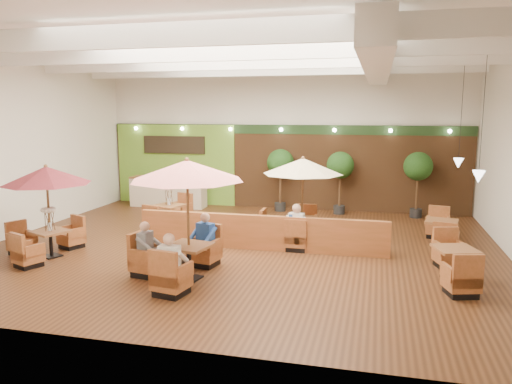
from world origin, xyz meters
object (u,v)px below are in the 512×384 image
(table_2, at_px, (301,180))
(table_5, at_px, (441,233))
(diner_0, at_px, (171,258))
(diner_1, at_px, (204,235))
(topiary_0, at_px, (280,165))
(topiary_1, at_px, (340,168))
(topiary_2, at_px, (418,169))
(diner_3, at_px, (297,223))
(diner_4, at_px, (297,223))
(service_counter, at_px, (168,192))
(diner_2, at_px, (147,243))
(table_3, at_px, (169,212))
(table_4, at_px, (455,265))
(booth_divider, at_px, (260,232))
(table_0, at_px, (46,191))
(table_1, at_px, (185,193))

(table_2, distance_m, table_5, 4.21)
(diner_0, height_order, diner_1, diner_0)
(diner_1, bearing_deg, table_5, -131.97)
(topiary_0, height_order, topiary_1, topiary_0)
(topiary_2, relative_size, diner_3, 2.94)
(table_2, bearing_deg, diner_4, -86.39)
(service_counter, distance_m, diner_2, 8.43)
(diner_0, xyz_separation_m, diner_2, (-1.01, 1.01, -0.02))
(table_3, relative_size, table_4, 1.01)
(diner_3, bearing_deg, table_4, -19.82)
(service_counter, height_order, diner_1, diner_1)
(table_2, xyz_separation_m, diner_2, (-2.93, -3.81, -1.04))
(table_4, relative_size, diner_2, 3.28)
(diner_3, bearing_deg, topiary_2, 59.08)
(diner_2, distance_m, diner_3, 4.17)
(table_3, bearing_deg, table_5, 16.01)
(table_2, bearing_deg, diner_3, -86.39)
(table_4, relative_size, diner_4, 3.18)
(booth_divider, height_order, topiary_2, topiary_2)
(topiary_2, height_order, diner_0, topiary_2)
(service_counter, bearing_deg, diner_2, -69.51)
(diner_1, height_order, diner_3, diner_1)
(diner_0, bearing_deg, booth_divider, 76.56)
(diner_1, distance_m, diner_2, 1.43)
(table_0, distance_m, table_4, 10.08)
(diner_4, bearing_deg, table_4, -14.15)
(table_1, height_order, table_4, table_1)
(table_5, distance_m, diner_0, 7.93)
(booth_divider, height_order, table_0, table_0)
(booth_divider, height_order, diner_2, diner_2)
(service_counter, bearing_deg, diner_1, -60.10)
(table_3, relative_size, diner_1, 3.13)
(topiary_0, bearing_deg, diner_2, -100.60)
(table_1, xyz_separation_m, table_5, (5.91, 4.33, -1.62))
(topiary_2, relative_size, diner_0, 2.72)
(topiary_2, bearing_deg, table_0, -142.69)
(topiary_0, height_order, diner_2, topiary_0)
(table_0, relative_size, diner_0, 2.92)
(table_4, relative_size, diner_1, 3.11)
(diner_4, bearing_deg, table_1, -116.96)
(table_3, height_order, diner_4, table_3)
(topiary_1, bearing_deg, service_counter, -178.28)
(booth_divider, distance_m, diner_4, 1.04)
(topiary_0, distance_m, topiary_2, 4.91)
(table_1, height_order, table_2, table_1)
(table_1, xyz_separation_m, table_2, (1.99, 3.81, -0.18))
(table_2, relative_size, diner_4, 2.98)
(topiary_0, xyz_separation_m, topiary_2, (4.91, -0.00, -0.01))
(diner_1, bearing_deg, topiary_1, -92.61)
(diner_0, relative_size, diner_4, 1.03)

